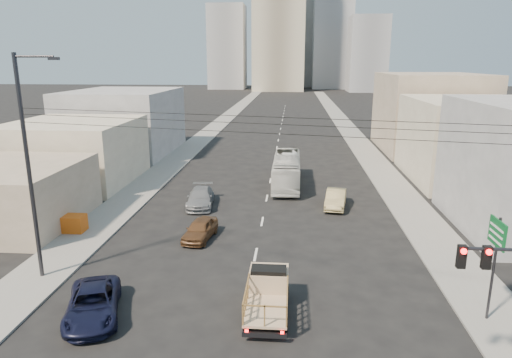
# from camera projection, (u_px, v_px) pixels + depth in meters

# --- Properties ---
(ground) EXTENTS (420.00, 420.00, 0.00)m
(ground) POSITION_uv_depth(u_px,v_px,m) (241.00, 328.00, 20.43)
(ground) COLOR black
(ground) RESTS_ON ground
(sidewalk_left) EXTENTS (3.50, 180.00, 0.12)m
(sidewalk_left) POSITION_uv_depth(u_px,v_px,m) (222.00, 122.00, 88.86)
(sidewalk_left) COLOR gray
(sidewalk_left) RESTS_ON ground
(sidewalk_right) EXTENTS (3.50, 180.00, 0.12)m
(sidewalk_right) POSITION_uv_depth(u_px,v_px,m) (343.00, 123.00, 87.03)
(sidewalk_right) COLOR gray
(sidewalk_right) RESTS_ON ground
(lane_dashes) EXTENTS (0.15, 104.00, 0.01)m
(lane_dashes) POSITION_uv_depth(u_px,v_px,m) (279.00, 137.00, 71.56)
(lane_dashes) COLOR silver
(lane_dashes) RESTS_ON ground
(flatbed_pickup) EXTENTS (1.95, 4.41, 1.90)m
(flatbed_pickup) POSITION_uv_depth(u_px,v_px,m) (268.00, 292.00, 21.37)
(flatbed_pickup) COLOR tan
(flatbed_pickup) RESTS_ON ground
(navy_pickup) EXTENTS (3.70, 5.41, 1.38)m
(navy_pickup) POSITION_uv_depth(u_px,v_px,m) (93.00, 304.00, 21.10)
(navy_pickup) COLOR black
(navy_pickup) RESTS_ON ground
(city_bus) EXTENTS (2.50, 10.52, 2.93)m
(city_bus) POSITION_uv_depth(u_px,v_px,m) (287.00, 170.00, 43.56)
(city_bus) COLOR silver
(city_bus) RESTS_ON ground
(sedan_brown) EXTENTS (2.13, 4.12, 1.34)m
(sedan_brown) POSITION_uv_depth(u_px,v_px,m) (200.00, 229.00, 30.48)
(sedan_brown) COLOR brown
(sedan_brown) RESTS_ON ground
(sedan_tan) EXTENTS (2.17, 4.54, 1.44)m
(sedan_tan) POSITION_uv_depth(u_px,v_px,m) (336.00, 199.00, 37.07)
(sedan_tan) COLOR tan
(sedan_tan) RESTS_ON ground
(sedan_grey) EXTENTS (2.52, 5.15, 1.44)m
(sedan_grey) POSITION_uv_depth(u_px,v_px,m) (200.00, 198.00, 37.37)
(sedan_grey) COLOR gray
(sedan_grey) RESTS_ON ground
(green_sign) EXTENTS (0.18, 1.60, 5.00)m
(green_sign) POSITION_uv_depth(u_px,v_px,m) (496.00, 245.00, 20.06)
(green_sign) COLOR #2D2D33
(green_sign) RESTS_ON ground
(streetlamp_left) EXTENTS (2.36, 0.25, 12.00)m
(streetlamp_left) POSITION_uv_depth(u_px,v_px,m) (30.00, 164.00, 23.56)
(streetlamp_left) COLOR #2D2D33
(streetlamp_left) RESTS_ON ground
(overhead_wires) EXTENTS (23.01, 5.02, 0.72)m
(overhead_wires) POSITION_uv_depth(u_px,v_px,m) (243.00, 124.00, 19.62)
(overhead_wires) COLOR black
(overhead_wires) RESTS_ON ground
(crate_stack) EXTENTS (1.80, 1.20, 1.14)m
(crate_stack) POSITION_uv_depth(u_px,v_px,m) (72.00, 223.00, 31.55)
(crate_stack) COLOR #CB5613
(crate_stack) RESTS_ON sidewalk_left
(bldg_right_mid) EXTENTS (11.00, 14.00, 8.00)m
(bldg_right_mid) POSITION_uv_depth(u_px,v_px,m) (469.00, 140.00, 44.91)
(bldg_right_mid) COLOR #C0B29B
(bldg_right_mid) RESTS_ON ground
(bldg_right_far) EXTENTS (12.00, 16.00, 10.00)m
(bldg_right_far) POSITION_uv_depth(u_px,v_px,m) (429.00, 112.00, 60.06)
(bldg_right_far) COLOR gray
(bldg_right_far) RESTS_ON ground
(bldg_left_near) EXTENTS (9.00, 10.00, 4.40)m
(bldg_left_near) POSITION_uv_depth(u_px,v_px,m) (12.00, 195.00, 32.86)
(bldg_left_near) COLOR gray
(bldg_left_near) RESTS_ON ground
(bldg_left_mid) EXTENTS (11.00, 12.00, 6.00)m
(bldg_left_mid) POSITION_uv_depth(u_px,v_px,m) (75.00, 152.00, 44.31)
(bldg_left_mid) COLOR #C0B29B
(bldg_left_mid) RESTS_ON ground
(bldg_left_far) EXTENTS (12.00, 16.00, 8.00)m
(bldg_left_far) POSITION_uv_depth(u_px,v_px,m) (124.00, 122.00, 58.57)
(bldg_left_far) COLOR gray
(bldg_left_far) RESTS_ON ground
(high_rise_tower) EXTENTS (20.00, 20.00, 60.00)m
(high_rise_tower) POSITION_uv_depth(u_px,v_px,m) (279.00, 12.00, 177.20)
(high_rise_tower) COLOR gray
(high_rise_tower) RESTS_ON ground
(midrise_ne) EXTENTS (16.00, 16.00, 40.00)m
(midrise_ne) POSITION_uv_depth(u_px,v_px,m) (332.00, 40.00, 192.47)
(midrise_ne) COLOR gray
(midrise_ne) RESTS_ON ground
(midrise_nw) EXTENTS (15.00, 15.00, 34.00)m
(midrise_nw) POSITION_uv_depth(u_px,v_px,m) (227.00, 48.00, 191.84)
(midrise_nw) COLOR gray
(midrise_nw) RESTS_ON ground
(midrise_back) EXTENTS (18.00, 18.00, 44.00)m
(midrise_back) POSITION_uv_depth(u_px,v_px,m) (303.00, 37.00, 207.37)
(midrise_back) COLOR gray
(midrise_back) RESTS_ON ground
(midrise_east) EXTENTS (14.00, 14.00, 28.00)m
(midrise_east) POSITION_uv_depth(u_px,v_px,m) (367.00, 54.00, 173.74)
(midrise_east) COLOR gray
(midrise_east) RESTS_ON ground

